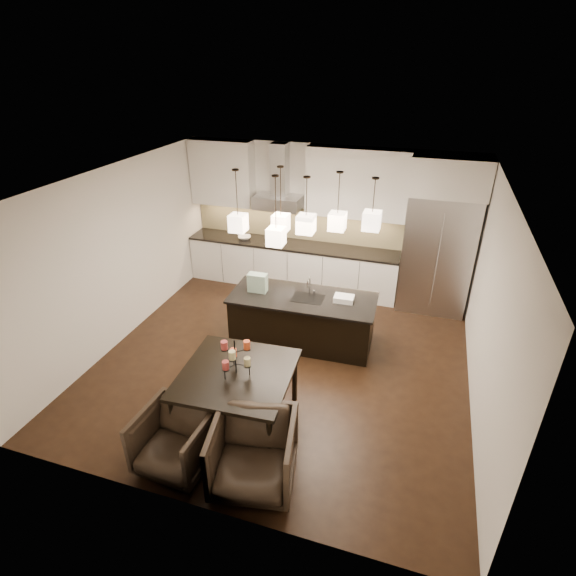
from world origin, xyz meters
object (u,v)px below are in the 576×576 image
(armchair_left, at_px, (175,440))
(armchair_right, at_px, (253,454))
(island_body, at_px, (302,320))
(dining_table, at_px, (238,398))
(refrigerator, at_px, (437,254))

(armchair_left, xyz_separation_m, armchair_right, (0.94, 0.05, 0.04))
(island_body, height_order, dining_table, dining_table)
(armchair_left, bearing_deg, dining_table, 66.40)
(dining_table, distance_m, armchair_right, 0.93)
(dining_table, xyz_separation_m, armchair_right, (0.52, -0.78, 0.01))
(armchair_left, height_order, armchair_right, armchair_right)
(refrigerator, xyz_separation_m, dining_table, (-2.23, -3.86, -0.67))
(island_body, height_order, armchair_left, island_body)
(refrigerator, height_order, island_body, refrigerator)
(dining_table, height_order, armchair_left, dining_table)
(refrigerator, distance_m, island_body, 2.76)
(dining_table, xyz_separation_m, armchair_left, (-0.42, -0.83, -0.03))
(island_body, xyz_separation_m, armchair_right, (0.26, -2.82, 0.02))
(refrigerator, relative_size, armchair_right, 2.36)
(island_body, distance_m, dining_table, 2.06)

